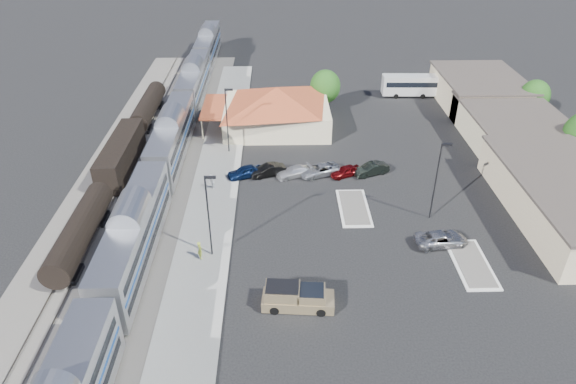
{
  "coord_description": "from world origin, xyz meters",
  "views": [
    {
      "loc": [
        -4.46,
        -45.7,
        31.78
      ],
      "look_at": [
        -3.4,
        1.13,
        2.8
      ],
      "focal_mm": 32.0,
      "sensor_mm": 36.0,
      "label": 1
    }
  ],
  "objects_px": {
    "pickup_truck": "(298,298)",
    "suv": "(441,239)",
    "station_depot": "(276,107)",
    "coach_bus": "(416,84)"
  },
  "relations": [
    {
      "from": "station_depot",
      "to": "pickup_truck",
      "type": "relative_size",
      "value": 2.9
    },
    {
      "from": "pickup_truck",
      "to": "suv",
      "type": "distance_m",
      "value": 16.94
    },
    {
      "from": "pickup_truck",
      "to": "coach_bus",
      "type": "xyz_separation_m",
      "value": [
        21.62,
        49.18,
        1.05
      ]
    },
    {
      "from": "coach_bus",
      "to": "station_depot",
      "type": "bearing_deg",
      "value": 118.85
    },
    {
      "from": "pickup_truck",
      "to": "coach_bus",
      "type": "distance_m",
      "value": 53.73
    },
    {
      "from": "pickup_truck",
      "to": "suv",
      "type": "xyz_separation_m",
      "value": [
        14.73,
        8.37,
        -0.27
      ]
    },
    {
      "from": "pickup_truck",
      "to": "coach_bus",
      "type": "bearing_deg",
      "value": -19.06
    },
    {
      "from": "station_depot",
      "to": "suv",
      "type": "relative_size",
      "value": 3.46
    },
    {
      "from": "station_depot",
      "to": "suv",
      "type": "bearing_deg",
      "value": -60.29
    },
    {
      "from": "station_depot",
      "to": "pickup_truck",
      "type": "height_order",
      "value": "station_depot"
    }
  ]
}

